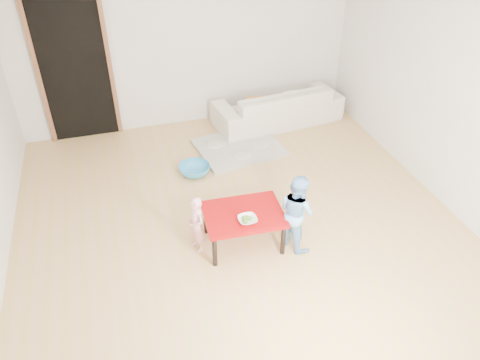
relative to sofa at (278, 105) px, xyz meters
name	(u,v)px	position (x,y,z in m)	size (l,w,h in m)	color
floor	(235,215)	(-1.28, -2.05, -0.29)	(5.00, 5.00, 0.01)	tan
back_wall	(186,40)	(-1.28, 0.45, 1.01)	(5.00, 0.02, 2.60)	silver
right_wall	(443,88)	(1.22, -2.05, 1.01)	(0.02, 5.00, 2.60)	silver
doorway	(75,71)	(-2.88, 0.43, 0.74)	(1.02, 0.08, 2.11)	brown
sofa	(278,105)	(0.00, 0.00, 0.00)	(1.97, 0.77, 0.58)	beige
cushion	(261,105)	(-0.33, -0.18, 0.14)	(0.40, 0.35, 0.11)	orange
red_table	(243,228)	(-1.33, -2.52, -0.08)	(0.83, 0.62, 0.42)	maroon
bowl	(248,220)	(-1.33, -2.66, 0.15)	(0.19, 0.19, 0.05)	white
broccoli	(248,219)	(-1.33, -2.66, 0.16)	(0.12, 0.12, 0.06)	#2D5919
child_pink	(197,225)	(-1.82, -2.47, 0.04)	(0.24, 0.16, 0.67)	pink
child_blue	(297,212)	(-0.79, -2.69, 0.16)	(0.43, 0.34, 0.89)	#639DE7
basin	(194,170)	(-1.56, -1.06, -0.22)	(0.42, 0.42, 0.13)	teal
blanket	(239,147)	(-0.82, -0.62, -0.26)	(1.15, 0.96, 0.06)	beige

